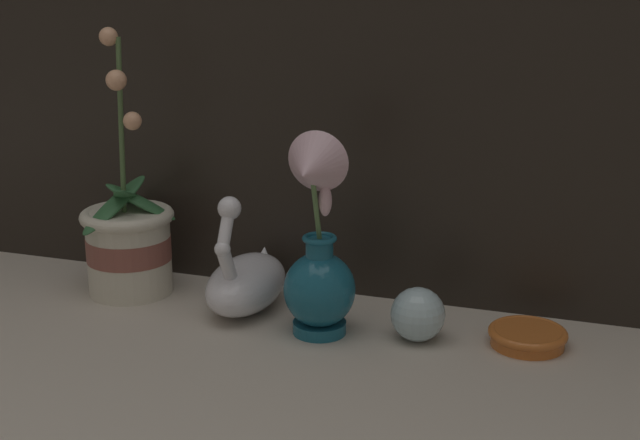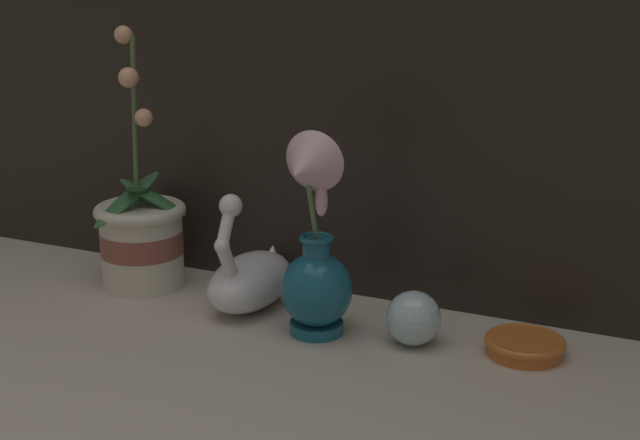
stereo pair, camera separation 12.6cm
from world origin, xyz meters
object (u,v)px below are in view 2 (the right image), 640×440
(glass_sphere, at_px, (413,318))
(amber_dish, at_px, (525,345))
(blue_vase, at_px, (314,259))
(swan_figurine, at_px, (251,277))
(orchid_potted_plant, at_px, (141,235))

(glass_sphere, distance_m, amber_dish, 0.15)
(glass_sphere, bearing_deg, blue_vase, -167.74)
(swan_figurine, bearing_deg, amber_dish, 0.02)
(swan_figurine, xyz_separation_m, amber_dish, (0.42, 0.00, -0.03))
(blue_vase, xyz_separation_m, amber_dish, (0.28, 0.06, -0.10))
(blue_vase, distance_m, glass_sphere, 0.16)
(swan_figurine, xyz_separation_m, blue_vase, (0.13, -0.06, 0.07))
(glass_sphere, bearing_deg, amber_dish, 11.43)
(swan_figurine, relative_size, glass_sphere, 2.53)
(orchid_potted_plant, height_order, glass_sphere, orchid_potted_plant)
(orchid_potted_plant, bearing_deg, swan_figurine, -2.40)
(orchid_potted_plant, height_order, amber_dish, orchid_potted_plant)
(orchid_potted_plant, relative_size, swan_figurine, 2.15)
(orchid_potted_plant, xyz_separation_m, blue_vase, (0.34, -0.07, 0.03))
(swan_figurine, distance_m, blue_vase, 0.16)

